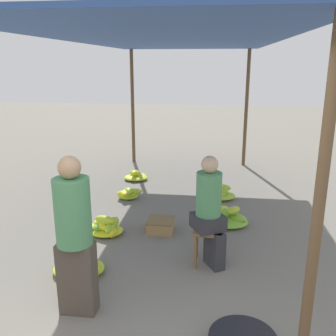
{
  "coord_description": "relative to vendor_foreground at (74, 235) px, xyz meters",
  "views": [
    {
      "loc": [
        0.65,
        -2.12,
        2.39
      ],
      "look_at": [
        0.0,
        2.95,
        0.94
      ],
      "focal_mm": 40.0,
      "sensor_mm": 36.0,
      "label": 1
    }
  ],
  "objects": [
    {
      "name": "canopy_post_back_left",
      "position": [
        -0.72,
        5.83,
        0.52
      ],
      "size": [
        0.08,
        0.08,
        2.69
      ],
      "primitive_type": "cylinder",
      "color": "brown",
      "rests_on": "ground"
    },
    {
      "name": "banana_pile_left_0",
      "position": [
        -0.23,
        1.72,
        -0.73
      ],
      "size": [
        0.5,
        0.45,
        0.29
      ],
      "color": "#B4CC2C",
      "rests_on": "ground"
    },
    {
      "name": "crate_near",
      "position": [
        0.53,
        1.91,
        -0.73
      ],
      "size": [
        0.38,
        0.38,
        0.18
      ],
      "color": "#9E7A4C",
      "rests_on": "ground"
    },
    {
      "name": "canopy_post_front_right",
      "position": [
        1.98,
        -0.65,
        0.52
      ],
      "size": [
        0.08,
        0.08,
        2.69
      ],
      "primitive_type": "cylinder",
      "color": "brown",
      "rests_on": "ground"
    },
    {
      "name": "vendor_foreground",
      "position": [
        0.0,
        0.0,
        0.0
      ],
      "size": [
        0.35,
        0.34,
        1.59
      ],
      "color": "#4C4238",
      "rests_on": "ground"
    },
    {
      "name": "banana_pile_right_1",
      "position": [
        1.39,
        3.43,
        -0.74
      ],
      "size": [
        0.55,
        0.48,
        0.23
      ],
      "color": "#A6C72E",
      "rests_on": "ground"
    },
    {
      "name": "banana_pile_left_3",
      "position": [
        -0.27,
        0.68,
        -0.76
      ],
      "size": [
        0.63,
        0.56,
        0.18
      ],
      "color": "#BCD02A",
      "rests_on": "ground"
    },
    {
      "name": "vendor_seated",
      "position": [
        1.25,
        1.08,
        -0.11
      ],
      "size": [
        0.46,
        0.46,
        1.36
      ],
      "color": "#2D2D33",
      "rests_on": "ground"
    },
    {
      "name": "banana_pile_left_1",
      "position": [
        -0.25,
        3.17,
        -0.73
      ],
      "size": [
        0.46,
        0.39,
        0.22
      ],
      "color": "yellow",
      "rests_on": "ground"
    },
    {
      "name": "banana_pile_right_0",
      "position": [
        1.53,
        2.29,
        -0.73
      ],
      "size": [
        0.61,
        0.52,
        0.29
      ],
      "color": "yellow",
      "rests_on": "ground"
    },
    {
      "name": "canopy_post_back_right",
      "position": [
        1.98,
        5.83,
        0.52
      ],
      "size": [
        0.08,
        0.08,
        2.69
      ],
      "primitive_type": "cylinder",
      "color": "brown",
      "rests_on": "ground"
    },
    {
      "name": "stool",
      "position": [
        1.23,
        1.09,
        -0.46
      ],
      "size": [
        0.34,
        0.34,
        0.46
      ],
      "color": "brown",
      "rests_on": "ground"
    },
    {
      "name": "canopy_tarp",
      "position": [
        0.63,
        2.59,
        1.88
      ],
      "size": [
        3.1,
        6.87,
        0.04
      ],
      "primitive_type": "cube",
      "color": "#33569E",
      "rests_on": "canopy_post_front_left"
    },
    {
      "name": "banana_pile_left_2",
      "position": [
        -0.35,
        4.35,
        -0.76
      ],
      "size": [
        0.49,
        0.48,
        0.21
      ],
      "color": "#B3CC2C",
      "rests_on": "ground"
    }
  ]
}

